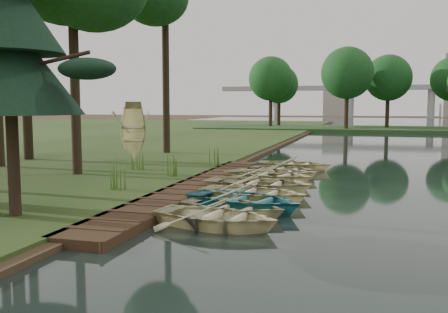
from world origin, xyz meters
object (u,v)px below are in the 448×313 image
(rowboat_1, at_px, (233,204))
(pine_tree, at_px, (8,36))
(boardwalk, at_px, (193,189))
(rowboat_0, at_px, (216,214))
(stored_rowboat, at_px, (133,155))
(rowboat_2, at_px, (244,198))

(rowboat_1, distance_m, pine_tree, 7.61)
(boardwalk, distance_m, rowboat_0, 5.63)
(rowboat_1, height_order, stored_rowboat, stored_rowboat)
(boardwalk, bearing_deg, rowboat_1, -54.64)
(rowboat_0, height_order, pine_tree, pine_tree)
(rowboat_0, distance_m, rowboat_2, 2.33)
(boardwalk, bearing_deg, rowboat_0, -64.10)
(rowboat_2, bearing_deg, pine_tree, 140.23)
(rowboat_2, relative_size, stored_rowboat, 1.19)
(boardwalk, height_order, rowboat_1, rowboat_1)
(rowboat_0, xyz_separation_m, rowboat_1, (0.05, 1.52, -0.02))
(rowboat_1, bearing_deg, pine_tree, 129.73)
(stored_rowboat, bearing_deg, pine_tree, -131.00)
(boardwalk, xyz_separation_m, pine_tree, (-2.85, -6.25, 4.90))
(boardwalk, xyz_separation_m, rowboat_0, (2.46, -5.06, 0.26))
(rowboat_2, bearing_deg, rowboat_0, -166.73)
(boardwalk, bearing_deg, rowboat_2, -46.08)
(rowboat_1, distance_m, rowboat_2, 0.81)
(rowboat_0, relative_size, stored_rowboat, 1.10)
(boardwalk, bearing_deg, stored_rowboat, 130.67)
(boardwalk, height_order, stored_rowboat, stored_rowboat)
(rowboat_2, bearing_deg, boardwalk, 61.52)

